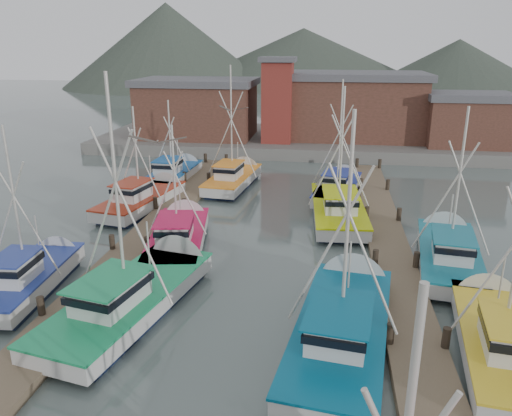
# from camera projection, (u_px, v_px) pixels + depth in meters

# --- Properties ---
(ground) EXTENTS (260.00, 260.00, 0.00)m
(ground) POSITION_uv_depth(u_px,v_px,m) (241.00, 313.00, 21.50)
(ground) COLOR #45534F
(ground) RESTS_ON ground
(dock_left) EXTENTS (2.30, 46.00, 1.50)m
(dock_left) POSITION_uv_depth(u_px,v_px,m) (123.00, 260.00, 26.21)
(dock_left) COLOR brown
(dock_left) RESTS_ON ground
(dock_right) EXTENTS (2.30, 46.00, 1.50)m
(dock_right) POSITION_uv_depth(u_px,v_px,m) (397.00, 277.00, 24.26)
(dock_right) COLOR brown
(dock_right) RESTS_ON ground
(quay) EXTENTS (44.00, 16.00, 1.20)m
(quay) POSITION_uv_depth(u_px,v_px,m) (298.00, 141.00, 56.05)
(quay) COLOR slate
(quay) RESTS_ON ground
(shed_left) EXTENTS (12.72, 8.48, 6.20)m
(shed_left) POSITION_uv_depth(u_px,v_px,m) (198.00, 108.00, 54.52)
(shed_left) COLOR brown
(shed_left) RESTS_ON quay
(shed_center) EXTENTS (14.84, 9.54, 6.90)m
(shed_center) POSITION_uv_depth(u_px,v_px,m) (355.00, 105.00, 53.93)
(shed_center) COLOR brown
(shed_center) RESTS_ON quay
(shed_right) EXTENTS (8.48, 6.36, 5.20)m
(shed_right) POSITION_uv_depth(u_px,v_px,m) (467.00, 119.00, 49.86)
(shed_right) COLOR brown
(shed_right) RESTS_ON quay
(lookout_tower) EXTENTS (3.60, 3.60, 8.50)m
(lookout_tower) POSITION_uv_depth(u_px,v_px,m) (278.00, 100.00, 51.01)
(lookout_tower) COLOR maroon
(lookout_tower) RESTS_ON quay
(distant_hills) EXTENTS (175.00, 140.00, 42.00)m
(distant_hills) POSITION_uv_depth(u_px,v_px,m) (273.00, 85.00, 138.37)
(distant_hills) COLOR #3E493C
(distant_hills) RESTS_ON ground
(boat_4) EXTENTS (5.15, 10.73, 11.07)m
(boat_4) POSITION_uv_depth(u_px,v_px,m) (137.00, 294.00, 21.67)
(boat_4) COLOR #101B37
(boat_4) RESTS_ON ground
(boat_5) EXTENTS (4.58, 10.72, 10.02)m
(boat_5) POSITION_uv_depth(u_px,v_px,m) (343.00, 323.00, 19.43)
(boat_5) COLOR #101B37
(boat_5) RESTS_ON ground
(boat_6) EXTENTS (3.38, 7.84, 8.41)m
(boat_6) POSITION_uv_depth(u_px,v_px,m) (34.00, 276.00, 23.40)
(boat_6) COLOR #101B37
(boat_6) RESTS_ON ground
(boat_7) EXTENTS (3.81, 9.10, 9.02)m
(boat_7) POSITION_uv_depth(u_px,v_px,m) (498.00, 337.00, 18.54)
(boat_7) COLOR #101B37
(boat_7) RESTS_ON ground
(boat_8) EXTENTS (4.21, 9.35, 7.84)m
(boat_8) POSITION_uv_depth(u_px,v_px,m) (179.00, 236.00, 28.20)
(boat_8) COLOR #101B37
(boat_8) RESTS_ON ground
(boat_9) EXTENTS (3.90, 10.34, 9.54)m
(boat_9) POSITION_uv_depth(u_px,v_px,m) (337.00, 207.00, 33.21)
(boat_9) COLOR #101B37
(boat_9) RESTS_ON ground
(boat_10) EXTENTS (4.22, 9.19, 7.88)m
(boat_10) POSITION_uv_depth(u_px,v_px,m) (145.00, 198.00, 35.04)
(boat_10) COLOR #101B37
(boat_10) RESTS_ON ground
(boat_11) EXTENTS (4.06, 9.43, 9.10)m
(boat_11) POSITION_uv_depth(u_px,v_px,m) (448.00, 252.00, 26.00)
(boat_11) COLOR #101B37
(boat_11) RESTS_ON ground
(boat_12) EXTENTS (4.01, 8.92, 10.23)m
(boat_12) POSITION_uv_depth(u_px,v_px,m) (235.00, 178.00, 40.31)
(boat_12) COLOR #101B37
(boat_12) RESTS_ON ground
(boat_13) EXTENTS (3.88, 8.85, 9.37)m
(boat_13) POSITION_uv_depth(u_px,v_px,m) (339.00, 187.00, 37.67)
(boat_13) COLOR #101B37
(boat_13) RESTS_ON ground
(boat_14) EXTENTS (3.16, 8.71, 7.50)m
(boat_14) POSITION_uv_depth(u_px,v_px,m) (175.00, 174.00, 41.59)
(boat_14) COLOR #101B37
(boat_14) RESTS_ON ground
(gull_near) EXTENTS (1.54, 0.61, 0.24)m
(gull_near) POSITION_uv_depth(u_px,v_px,m) (158.00, 141.00, 12.97)
(gull_near) COLOR gray
(gull_near) RESTS_ON ground
(gull_far) EXTENTS (1.47, 0.65, 0.24)m
(gull_far) POSITION_uv_depth(u_px,v_px,m) (234.00, 109.00, 22.85)
(gull_far) COLOR gray
(gull_far) RESTS_ON ground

